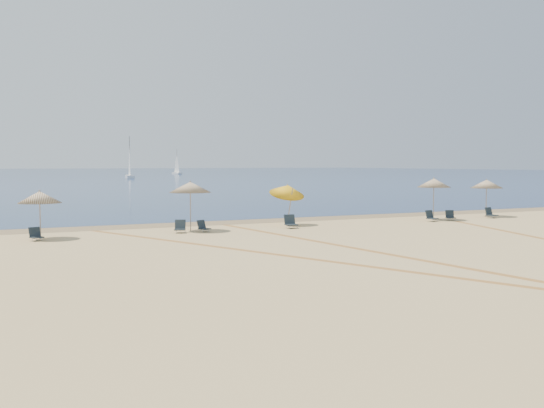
# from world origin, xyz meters

# --- Properties ---
(ocean) EXTENTS (500.00, 500.00, 0.00)m
(ocean) POSITION_xyz_m (0.00, 225.00, 0.01)
(ocean) COLOR #0C2151
(ocean) RESTS_ON ground
(wet_sand) EXTENTS (500.00, 500.00, 0.00)m
(wet_sand) POSITION_xyz_m (0.00, 24.00, 0.00)
(wet_sand) COLOR olive
(wet_sand) RESTS_ON ground
(umbrella_1) EXTENTS (1.98, 1.98, 2.30)m
(umbrella_1) POSITION_xyz_m (-11.92, 19.95, 1.95)
(umbrella_1) COLOR gray
(umbrella_1) RESTS_ON ground
(umbrella_2) EXTENTS (2.17, 2.17, 2.63)m
(umbrella_2) POSITION_xyz_m (-4.54, 20.29, 2.28)
(umbrella_2) COLOR gray
(umbrella_2) RESTS_ON ground
(umbrella_3) EXTENTS (2.01, 2.08, 2.61)m
(umbrella_3) POSITION_xyz_m (1.34, 20.82, 2.02)
(umbrella_3) COLOR gray
(umbrella_3) RESTS_ON ground
(umbrella_4) EXTENTS (2.07, 2.07, 2.64)m
(umbrella_4) POSITION_xyz_m (11.11, 20.02, 2.30)
(umbrella_4) COLOR gray
(umbrella_4) RESTS_ON ground
(umbrella_5) EXTENTS (2.12, 2.12, 2.50)m
(umbrella_5) POSITION_xyz_m (15.89, 20.49, 2.16)
(umbrella_5) COLOR gray
(umbrella_5) RESTS_ON ground
(chair_1) EXTENTS (0.66, 0.72, 0.61)m
(chair_1) POSITION_xyz_m (-12.16, 19.37, 0.27)
(chair_1) COLOR black
(chair_1) RESTS_ON ground
(chair_2) EXTENTS (0.74, 0.79, 0.65)m
(chair_2) POSITION_xyz_m (-5.27, 19.74, 0.29)
(chair_2) COLOR black
(chair_2) RESTS_ON ground
(chair_3) EXTENTS (0.69, 0.73, 0.60)m
(chair_3) POSITION_xyz_m (-4.08, 19.65, 0.26)
(chair_3) COLOR black
(chair_3) RESTS_ON ground
(chair_4) EXTENTS (0.68, 0.77, 0.73)m
(chair_4) POSITION_xyz_m (0.82, 19.37, 0.32)
(chair_4) COLOR black
(chair_4) RESTS_ON ground
(chair_5) EXTENTS (0.63, 0.71, 0.67)m
(chair_5) POSITION_xyz_m (10.33, 19.28, 0.29)
(chair_5) COLOR black
(chair_5) RESTS_ON ground
(chair_6) EXTENTS (0.72, 0.76, 0.62)m
(chair_6) POSITION_xyz_m (11.84, 19.31, 0.27)
(chair_6) COLOR black
(chair_6) RESTS_ON ground
(chair_7) EXTENTS (0.64, 0.72, 0.68)m
(chair_7) POSITION_xyz_m (15.35, 19.54, 0.30)
(chair_7) COLOR black
(chair_7) RESTS_ON ground
(sailboat_0) EXTENTS (1.94, 5.53, 8.06)m
(sailboat_0) POSITION_xyz_m (41.93, 183.07, 2.44)
(sailboat_0) COLOR white
(sailboat_0) RESTS_ON ocean
(sailboat_2) EXTENTS (2.55, 6.80, 9.88)m
(sailboat_2) POSITION_xyz_m (16.79, 135.96, 2.99)
(sailboat_2) COLOR white
(sailboat_2) RESTS_ON ocean
(tire_tracks) EXTENTS (48.22, 41.93, 0.00)m
(tire_tracks) POSITION_xyz_m (1.30, 8.96, 0.00)
(tire_tracks) COLOR tan
(tire_tracks) RESTS_ON ground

